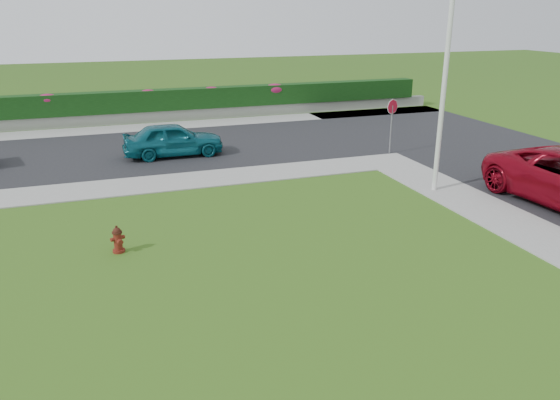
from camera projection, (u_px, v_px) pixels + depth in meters
name	position (u px, v px, depth m)	size (l,w,h in m)	color
ground	(310.00, 294.00, 11.68)	(120.00, 120.00, 0.00)	black
street_far	(72.00, 156.00, 22.62)	(26.00, 8.00, 0.04)	black
sidewalk_far	(37.00, 195.00, 17.85)	(24.00, 2.00, 0.04)	gray
curb_corner	(388.00, 161.00, 21.86)	(2.00, 2.00, 0.04)	gray
sidewalk_beyond	(155.00, 127.00, 28.32)	(34.00, 2.00, 0.04)	gray
retaining_wall	(151.00, 116.00, 29.56)	(34.00, 0.40, 0.60)	gray
hedge	(150.00, 100.00, 29.37)	(32.00, 0.90, 1.10)	black
fire_hydrant	(118.00, 240.00, 13.60)	(0.37, 0.35, 0.71)	#4D0F0C
sedan_teal	(173.00, 139.00, 22.41)	(1.63, 4.05, 1.38)	#0D5663
utility_pole	(443.00, 93.00, 17.30)	(0.16, 0.16, 6.54)	silver
stop_sign	(392.00, 114.00, 22.48)	(0.60, 0.23, 2.32)	slate
flower_clump_c	(47.00, 99.00, 27.61)	(1.14, 0.73, 0.57)	#A91D5F
flower_clump_d	(148.00, 94.00, 29.15)	(1.06, 0.68, 0.53)	#A91D5F
flower_clump_e	(211.00, 91.00, 30.21)	(1.05, 0.68, 0.53)	#A91D5F
flower_clump_f	(275.00, 89.00, 31.37)	(1.28, 0.82, 0.64)	#A91D5F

